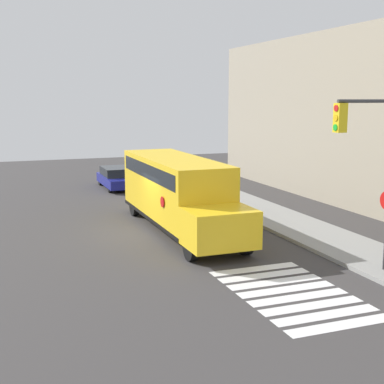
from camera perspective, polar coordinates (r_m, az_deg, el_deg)
The scene contains 5 objects.
ground_plane at distance 23.36m, azimuth -4.61°, elevation -4.36°, with size 60.00×60.00×0.00m, color #3A3838.
sidewalk_strip at distance 25.84m, azimuth 9.40°, elevation -2.90°, with size 44.00×3.00×0.15m.
crosswalk_stripes at distance 16.60m, azimuth 10.63°, elevation -10.55°, with size 5.40×3.20×0.01m.
school_bus at distance 23.57m, azimuth -1.58°, elevation 0.28°, with size 10.26×2.57×3.17m.
parked_car at distance 35.13m, azimuth -7.98°, elevation 1.53°, with size 4.59×1.88×1.32m.
Camera 1 is at (21.77, -6.19, 5.78)m, focal length 50.00 mm.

